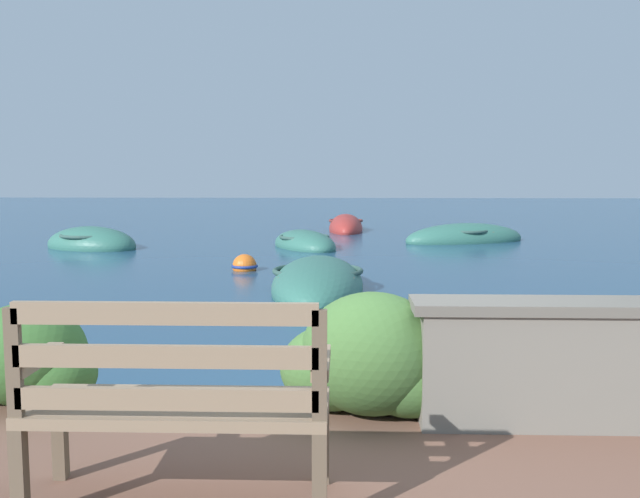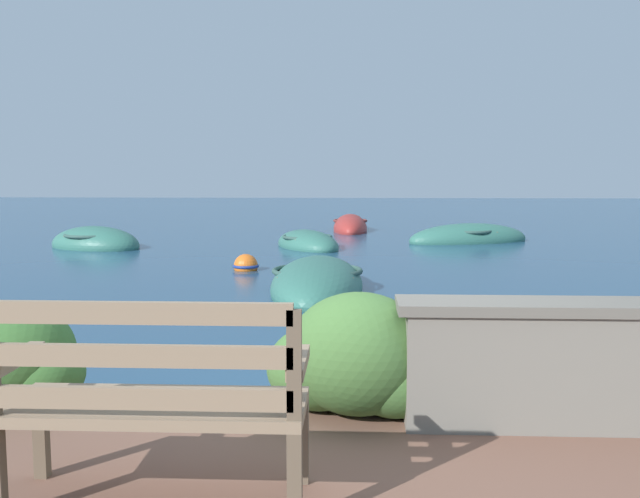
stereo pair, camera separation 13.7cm
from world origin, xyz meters
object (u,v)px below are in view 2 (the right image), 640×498
park_bench (153,397)px  rowboat_mid (95,244)px  rowboat_distant (350,228)px  mooring_buoy (246,266)px  rowboat_far (307,245)px  rowboat_nearest (317,285)px  rowboat_outer (468,239)px

park_bench → rowboat_mid: bearing=111.0°
park_bench → rowboat_distant: (0.77, 16.98, -0.64)m
mooring_buoy → rowboat_far: bearing=77.5°
rowboat_distant → park_bench: bearing=-3.1°
park_bench → rowboat_far: size_ratio=0.51×
rowboat_mid → rowboat_distant: 7.28m
rowboat_nearest → rowboat_mid: bearing=-135.7°
rowboat_nearest → mooring_buoy: bearing=-145.7°
rowboat_far → mooring_buoy: 3.72m
mooring_buoy → rowboat_outer: bearing=47.8°
rowboat_mid → rowboat_outer: 8.48m
rowboat_far → rowboat_outer: 3.94m
rowboat_nearest → rowboat_mid: size_ratio=1.28×
rowboat_mid → rowboat_distant: size_ratio=0.91×
park_bench → rowboat_nearest: 7.02m
rowboat_mid → rowboat_far: bearing=-151.5°
rowboat_far → rowboat_distant: bearing=143.0°
park_bench → mooring_buoy: 8.98m
mooring_buoy → park_bench: bearing=-83.9°
rowboat_nearest → mooring_buoy: (-1.30, 1.92, 0.01)m
park_bench → rowboat_nearest: size_ratio=0.40×
park_bench → mooring_buoy: size_ratio=2.90×
park_bench → rowboat_distant: bearing=87.1°
rowboat_mid → mooring_buoy: size_ratio=5.72×
rowboat_nearest → rowboat_far: (-0.50, 5.55, -0.01)m
park_bench → rowboat_nearest: park_bench is taller
rowboat_far → rowboat_nearest: bearing=-20.3°
rowboat_nearest → rowboat_distant: (0.42, 10.00, 0.00)m
rowboat_nearest → mooring_buoy: size_ratio=7.34×
rowboat_far → rowboat_outer: bearing=84.6°
park_bench → mooring_buoy: park_bench is taller
rowboat_mid → rowboat_far: rowboat_mid is taller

